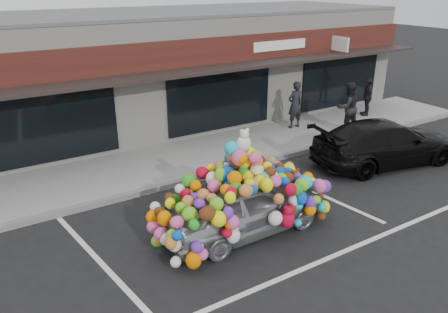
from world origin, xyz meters
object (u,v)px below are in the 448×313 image
toy_car (243,200)px  pedestrian_c (367,96)px  pedestrian_b (348,107)px  black_sedan (385,143)px  pedestrian_a (295,105)px

toy_car → pedestrian_c: toy_car is taller
pedestrian_b → pedestrian_c: (2.27, 1.06, -0.13)m
toy_car → pedestrian_c: bearing=-64.0°
pedestrian_c → black_sedan: bearing=-7.5°
black_sedan → pedestrian_a: 3.96m
pedestrian_b → toy_car: bearing=37.2°
toy_car → pedestrian_c: size_ratio=2.60×
pedestrian_a → pedestrian_b: size_ratio=0.96×
pedestrian_c → pedestrian_b: bearing=-30.6°
black_sedan → toy_car: bearing=109.7°
black_sedan → pedestrian_a: pedestrian_a is taller
pedestrian_c → toy_car: bearing=-29.2°
black_sedan → pedestrian_c: size_ratio=3.00×
black_sedan → pedestrian_a: size_ratio=2.69×
pedestrian_b → pedestrian_c: bearing=-144.6°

